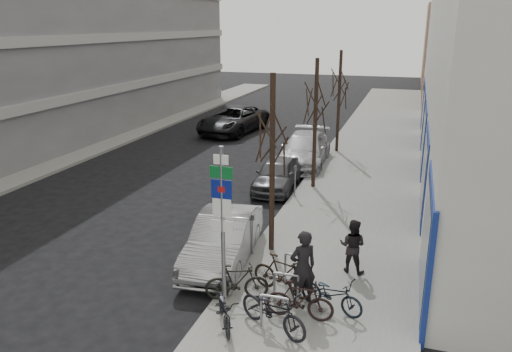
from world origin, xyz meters
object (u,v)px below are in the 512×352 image
Objects in this scene: parked_car_back at (304,150)px; meter_mid at (295,178)px; bike_near_left at (224,307)px; bike_rack at (286,285)px; lane_car at (233,120)px; bike_far_inner at (282,274)px; tree_near at (273,122)px; pedestrian_far at (352,246)px; parked_car_front at (223,239)px; highway_sign_pole at (222,219)px; tree_mid at (316,93)px; bike_mid_curb at (332,291)px; tree_far at (340,77)px; pedestrian_near at (303,267)px; bike_mid_inner at (237,282)px; parked_car_mid at (277,174)px; bike_far_curb at (273,307)px; bike_near_right at (300,300)px; meter_front at (252,230)px; meter_back at (320,147)px.

meter_mid is at bearing -84.52° from parked_car_back.
bike_near_left is at bearing -86.62° from meter_mid.
lane_car is (-8.44, 19.33, 0.19)m from bike_rack.
meter_mid is at bearing 28.35° from bike_far_inner.
tree_near is 10.76m from parked_car_back.
pedestrian_far reaches higher than bike_far_inner.
parked_car_front is at bearing 141.27° from bike_rack.
highway_sign_pole is at bearing 82.38° from bike_near_left.
tree_mid reaches higher than pedestrian_far.
bike_mid_curb is 1.07× the size of pedestrian_far.
bike_rack is at bearing -85.68° from tree_far.
tree_mid reaches higher than pedestrian_near.
parked_car_front is (-1.18, 2.10, 0.09)m from bike_mid_inner.
tree_far is 17.59m from bike_near_left.
bike_far_curb is at bearing -77.80° from parked_car_mid.
bike_rack is at bearing -102.98° from bike_mid_inner.
highway_sign_pole is 2.22× the size of bike_far_curb.
bike_mid_curb is (0.65, 0.59, 0.02)m from bike_near_right.
tree_far reaches higher than meter_mid.
meter_front is at bearing -131.99° from tree_near.
bike_mid_inner is (0.43, -2.57, -0.28)m from meter_front.
highway_sign_pole is 3.16m from bike_mid_curb.
bike_far_curb reaches higher than bike_rack.
meter_back is at bearing 62.53° from bike_near_left.
meter_front is 2.98m from pedestrian_far.
highway_sign_pole is at bearing -93.26° from tree_near.
bike_mid_inner is 1.69m from pedestrian_near.
meter_back reaches higher than bike_mid_inner.
bike_mid_curb is at bearing -76.10° from tree_mid.
bike_mid_curb is 0.31× the size of parked_car_back.
meter_mid is at bearing 101.80° from bike_rack.
bike_mid_inner is (0.43, -13.57, -0.28)m from meter_back.
pedestrian_near is at bearing -75.37° from meter_mid.
bike_far_curb is (0.00, -1.17, 0.07)m from bike_rack.
lane_car reaches higher than parked_car_front.
bike_far_inner is (1.01, 0.63, 0.04)m from bike_mid_inner.
bike_near_left is 0.29× the size of parked_car_back.
tree_near is at bearing 39.37° from bike_far_inner.
bike_mid_inner is 0.41× the size of parked_car_mid.
bike_near_left is at bearing -81.70° from meter_front.
parked_car_front is at bearing 81.84° from bike_mid_curb.
parked_car_front is at bearing 63.58° from bike_far_curb.
bike_mid_curb is (2.76, -13.35, -0.26)m from meter_back.
parked_car_back is (-2.19, 12.61, 0.10)m from bike_far_inner.
bike_rack is 21.09m from lane_car.
highway_sign_pole reaches higher than pedestrian_near.
parked_car_front is at bearing 12.95° from pedestrian_far.
pedestrian_far is at bearing -52.43° from lane_car.
bike_near_right is at bearing -74.33° from parked_car_mid.
parked_car_back is at bearing 83.33° from parked_car_mid.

